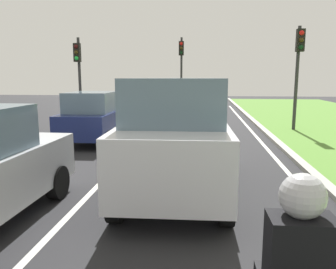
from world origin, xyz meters
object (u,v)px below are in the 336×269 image
(traffic_light_far_median, at_px, (181,62))
(car_suv_ahead, at_px, (176,135))
(traffic_light_near_right, at_px, (299,59))
(traffic_light_overhead_left, at_px, (78,66))
(car_hatchback_far, at_px, (94,117))
(rider_person, at_px, (298,259))

(traffic_light_far_median, bearing_deg, car_suv_ahead, -86.65)
(car_suv_ahead, distance_m, traffic_light_near_right, 9.49)
(traffic_light_near_right, height_order, traffic_light_far_median, traffic_light_far_median)
(car_suv_ahead, xyz_separation_m, traffic_light_near_right, (4.42, 8.19, 1.84))
(traffic_light_near_right, relative_size, traffic_light_overhead_left, 1.03)
(traffic_light_near_right, bearing_deg, traffic_light_overhead_left, 169.56)
(car_suv_ahead, distance_m, car_hatchback_far, 6.06)
(car_suv_ahead, xyz_separation_m, rider_person, (1.13, -4.54, 0.02))
(traffic_light_near_right, bearing_deg, traffic_light_far_median, 124.04)
(traffic_light_overhead_left, xyz_separation_m, traffic_light_far_median, (4.75, 6.08, 0.43))
(rider_person, height_order, traffic_light_far_median, traffic_light_far_median)
(car_suv_ahead, relative_size, traffic_light_far_median, 0.94)
(car_hatchback_far, relative_size, rider_person, 3.20)
(car_suv_ahead, distance_m, rider_person, 4.68)
(car_suv_ahead, distance_m, traffic_light_far_median, 16.30)
(car_hatchback_far, bearing_deg, traffic_light_overhead_left, 114.34)
(rider_person, bearing_deg, car_suv_ahead, 103.33)
(rider_person, height_order, traffic_light_overhead_left, traffic_light_overhead_left)
(traffic_light_overhead_left, bearing_deg, car_suv_ahead, -60.49)
(car_suv_ahead, height_order, traffic_light_near_right, traffic_light_near_right)
(car_hatchback_far, bearing_deg, traffic_light_near_right, 21.22)
(rider_person, bearing_deg, traffic_light_overhead_left, 114.38)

